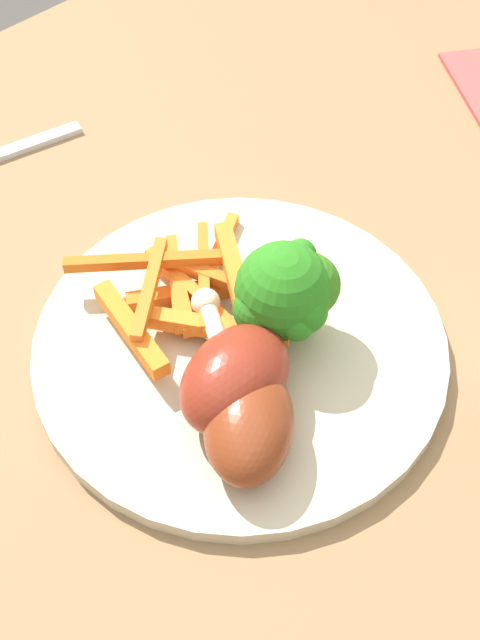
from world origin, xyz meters
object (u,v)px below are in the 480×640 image
Objects in this scene: broccoli_floret_front at (305,289)px; chicken_drumstick_near at (238,375)px; chicken_drumstick_far at (235,386)px; chicken_drumstick_extra at (250,416)px; broccoli_floret_middle at (284,293)px; dining_table at (210,391)px; dinner_plate at (240,345)px; carrot_fries_pile at (189,291)px.

chicken_drumstick_near is (0.07, 0.01, -0.02)m from broccoli_floret_front.
chicken_drumstick_far is 0.98× the size of chicken_drumstick_extra.
broccoli_floret_front is 0.09m from chicken_drumstick_extra.
chicken_drumstick_near is at bearing 15.04° from broccoli_floret_middle.
broccoli_floret_middle is 0.07m from chicken_drumstick_far.
dining_table is at bearing -122.24° from chicken_drumstick_far.
dining_table is at bearing -120.62° from chicken_drumstick_extra.
chicken_drumstick_far is at bearing -114.14° from chicken_drumstick_extra.
dining_table is 16.11× the size of broccoli_floret_front.
dinner_plate is at bearing -33.59° from broccoli_floret_front.
dining_table is at bearing -71.89° from broccoli_floret_front.
chicken_drumstick_near is (0.03, 0.07, 0.01)m from carrot_fries_pile.
carrot_fries_pile is 1.25× the size of chicken_drumstick_extra.
broccoli_floret_front is 0.01m from broccoli_floret_middle.
chicken_drumstick_far is (0.06, 0.02, -0.02)m from broccoli_floret_middle.
carrot_fries_pile is 0.08m from chicken_drumstick_far.
chicken_drumstick_far is at bearing 41.27° from dinner_plate.
broccoli_floret_middle is 0.48× the size of carrot_fries_pile.
broccoli_floret_middle reaches higher than dining_table.
carrot_fries_pile is at bearing -66.99° from broccoli_floret_middle.
broccoli_floret_front is 0.08m from chicken_drumstick_far.
broccoli_floret_middle is 0.57× the size of chicken_drumstick_near.
broccoli_floret_front is (-0.03, 0.02, 0.05)m from dinner_plate.
chicken_drumstick_far is at bearing 7.99° from broccoli_floret_front.
dining_table is 6.62× the size of carrot_fries_pile.
broccoli_floret_front reaches higher than dinner_plate.
dining_table is 0.13m from dinner_plate.
carrot_fries_pile is at bearing -113.85° from chicken_drumstick_far.
carrot_fries_pile is at bearing -111.41° from chicken_drumstick_near.
carrot_fries_pile reaches higher than dining_table.
broccoli_floret_front is 0.52× the size of chicken_drumstick_far.
broccoli_floret_front is (-0.02, 0.07, 0.16)m from dining_table.
broccoli_floret_front is at bearing 119.88° from carrot_fries_pile.
broccoli_floret_middle reaches higher than broccoli_floret_front.
chicken_drumstick_extra is at bearing 49.01° from dinner_plate.
chicken_drumstick_far reaches higher than carrot_fries_pile.
chicken_drumstick_far is (0.05, 0.08, 0.14)m from dining_table.
broccoli_floret_middle reaches higher than carrot_fries_pile.
chicken_drumstick_far is (0.03, 0.08, 0.00)m from carrot_fries_pile.
broccoli_floret_front reaches higher than chicken_drumstick_extra.
chicken_drumstick_near reaches higher than carrot_fries_pile.
broccoli_floret_front is 0.49× the size of chicken_drumstick_near.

